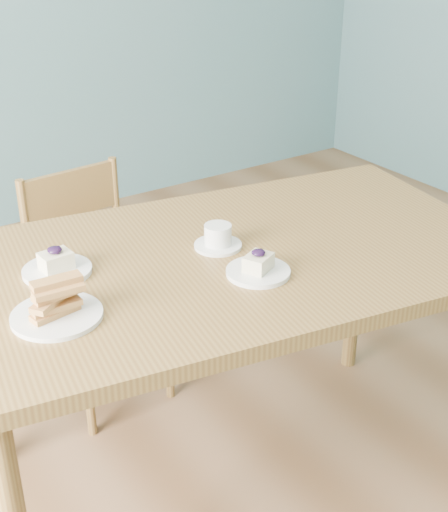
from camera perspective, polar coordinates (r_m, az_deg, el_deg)
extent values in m
cube|color=#8B6241|center=(2.32, 3.57, -19.56)|extent=(5.00, 5.00, 0.01)
cube|color=brown|center=(1.94, 0.67, -0.25)|extent=(1.63, 1.10, 0.04)
cylinder|color=brown|center=(2.73, 10.51, -1.83)|extent=(0.06, 0.06, 0.77)
cube|color=brown|center=(2.55, -9.67, -3.66)|extent=(0.42, 0.40, 0.04)
cylinder|color=brown|center=(2.48, -10.80, -10.43)|extent=(0.03, 0.03, 0.38)
cylinder|color=brown|center=(2.62, -4.42, -7.80)|extent=(0.03, 0.03, 0.38)
cylinder|color=brown|center=(2.72, -14.05, -7.17)|extent=(0.03, 0.03, 0.38)
cylinder|color=brown|center=(2.84, -8.06, -4.94)|extent=(0.03, 0.03, 0.38)
cylinder|color=brown|center=(2.51, -15.44, 1.26)|extent=(0.03, 0.03, 0.43)
cylinder|color=brown|center=(2.65, -8.61, 3.36)|extent=(0.03, 0.03, 0.43)
cube|color=brown|center=(2.52, -12.20, 4.90)|extent=(0.33, 0.05, 0.17)
cylinder|color=brown|center=(2.58, -13.37, 0.08)|extent=(0.01, 0.01, 0.26)
cylinder|color=brown|center=(2.61, -11.76, 0.60)|extent=(0.01, 0.01, 0.26)
cylinder|color=brown|center=(2.64, -10.18, 1.10)|extent=(0.01, 0.01, 0.26)
cylinder|color=white|center=(1.82, 2.74, -1.28)|extent=(0.17, 0.17, 0.01)
cube|color=beige|center=(1.81, 2.76, -0.53)|extent=(0.09, 0.08, 0.04)
ellipsoid|color=black|center=(1.80, 2.78, 0.28)|extent=(0.04, 0.04, 0.02)
sphere|color=black|center=(1.81, 2.97, 0.39)|extent=(0.01, 0.01, 0.01)
sphere|color=black|center=(1.80, 2.43, 0.28)|extent=(0.01, 0.01, 0.01)
sphere|color=black|center=(1.79, 3.04, 0.18)|extent=(0.01, 0.01, 0.01)
cylinder|color=white|center=(1.88, -13.21, -1.15)|extent=(0.18, 0.18, 0.01)
cube|color=beige|center=(1.86, -13.30, -0.36)|extent=(0.08, 0.07, 0.04)
ellipsoid|color=black|center=(1.85, -13.40, 0.48)|extent=(0.04, 0.04, 0.02)
sphere|color=black|center=(1.86, -13.13, 0.60)|extent=(0.02, 0.02, 0.02)
sphere|color=black|center=(1.85, -13.74, 0.48)|extent=(0.02, 0.02, 0.02)
sphere|color=black|center=(1.84, -13.18, 0.37)|extent=(0.02, 0.02, 0.02)
cylinder|color=white|center=(1.96, -0.49, 0.85)|extent=(0.13, 0.13, 0.01)
cylinder|color=white|center=(1.95, -0.49, 1.72)|extent=(0.10, 0.10, 0.06)
cylinder|color=olive|center=(1.94, -0.50, 2.33)|extent=(0.06, 0.06, 0.00)
torus|color=white|center=(1.98, 0.12, 2.11)|extent=(0.04, 0.03, 0.04)
cylinder|color=white|center=(1.68, -13.23, -4.65)|extent=(0.21, 0.21, 0.01)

